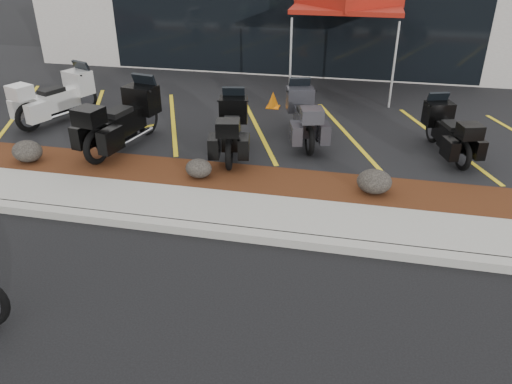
# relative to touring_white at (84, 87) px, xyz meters

# --- Properties ---
(ground) EXTENTS (90.00, 90.00, 0.00)m
(ground) POSITION_rel_touring_white_xyz_m (4.69, -5.79, -0.83)
(ground) COLOR black
(ground) RESTS_ON ground
(curb) EXTENTS (24.00, 0.25, 0.15)m
(curb) POSITION_rel_touring_white_xyz_m (4.69, -4.89, -0.76)
(curb) COLOR gray
(curb) RESTS_ON ground
(sidewalk) EXTENTS (24.00, 1.20, 0.15)m
(sidewalk) POSITION_rel_touring_white_xyz_m (4.69, -4.19, -0.76)
(sidewalk) COLOR gray
(sidewalk) RESTS_ON ground
(mulch_bed) EXTENTS (24.00, 1.20, 0.16)m
(mulch_bed) POSITION_rel_touring_white_xyz_m (4.69, -2.99, -0.75)
(mulch_bed) COLOR #35170C
(mulch_bed) RESTS_ON ground
(upper_lot) EXTENTS (26.00, 9.60, 0.15)m
(upper_lot) POSITION_rel_touring_white_xyz_m (4.69, 2.41, -0.76)
(upper_lot) COLOR black
(upper_lot) RESTS_ON ground
(dealership_building) EXTENTS (18.00, 8.16, 4.00)m
(dealership_building) POSITION_rel_touring_white_xyz_m (4.69, 8.68, 1.17)
(dealership_building) COLOR #A19B92
(dealership_building) RESTS_ON ground
(boulder_left) EXTENTS (0.64, 0.53, 0.45)m
(boulder_left) POSITION_rel_touring_white_xyz_m (0.40, -3.19, -0.45)
(boulder_left) COLOR black
(boulder_left) RESTS_ON mulch_bed
(boulder_mid) EXTENTS (0.53, 0.44, 0.37)m
(boulder_mid) POSITION_rel_touring_white_xyz_m (4.14, -3.16, -0.49)
(boulder_mid) COLOR black
(boulder_mid) RESTS_ON mulch_bed
(boulder_right) EXTENTS (0.64, 0.54, 0.46)m
(boulder_right) POSITION_rel_touring_white_xyz_m (7.52, -3.11, -0.45)
(boulder_right) COLOR black
(boulder_right) RESTS_ON mulch_bed
(touring_white) EXTENTS (1.69, 2.51, 1.37)m
(touring_white) POSITION_rel_touring_white_xyz_m (0.00, 0.00, 0.00)
(touring_white) COLOR silver
(touring_white) RESTS_ON upper_lot
(touring_black_front) EXTENTS (1.44, 2.65, 1.46)m
(touring_black_front) POSITION_rel_touring_white_xyz_m (2.25, -1.18, 0.05)
(touring_black_front) COLOR black
(touring_black_front) RESTS_ON upper_lot
(touring_black_mid) EXTENTS (1.22, 2.30, 1.27)m
(touring_black_mid) POSITION_rel_touring_white_xyz_m (4.35, -1.11, -0.05)
(touring_black_mid) COLOR black
(touring_black_mid) RESTS_ON upper_lot
(touring_grey) EXTENTS (1.43, 2.34, 1.28)m
(touring_grey) POSITION_rel_touring_white_xyz_m (5.69, -0.07, -0.04)
(touring_grey) COLOR #2F2F34
(touring_grey) RESTS_ON upper_lot
(touring_black_rear) EXTENTS (1.36, 2.18, 1.18)m
(touring_black_rear) POSITION_rel_touring_white_xyz_m (8.80, -0.29, -0.09)
(touring_black_rear) COLOR black
(touring_black_rear) RESTS_ON upper_lot
(traffic_cone) EXTENTS (0.43, 0.43, 0.44)m
(traffic_cone) POSITION_rel_touring_white_xyz_m (4.79, 1.44, -0.46)
(traffic_cone) COLOR orange
(traffic_cone) RESTS_ON upper_lot
(popup_canopy) EXTENTS (3.21, 3.21, 2.76)m
(popup_canopy) POSITION_rel_touring_white_xyz_m (6.52, 3.49, 1.82)
(popup_canopy) COLOR silver
(popup_canopy) RESTS_ON upper_lot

